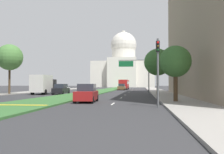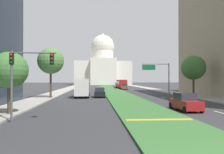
{
  "view_description": "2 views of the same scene",
  "coord_description": "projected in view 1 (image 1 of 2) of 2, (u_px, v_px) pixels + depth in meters",
  "views": [
    {
      "loc": [
        9.46,
        -8.42,
        1.77
      ],
      "look_at": [
        1.23,
        64.11,
        3.69
      ],
      "focal_mm": 41.17,
      "sensor_mm": 36.0,
      "label": 1
    },
    {
      "loc": [
        -4.69,
        -6.11,
        3.11
      ],
      "look_at": [
        0.49,
        62.61,
        3.8
      ],
      "focal_mm": 36.43,
      "sensor_mm": 36.0,
      "label": 2
    }
  ],
  "objects": [
    {
      "name": "sedan_far_horizon",
      "position": [
        122.0,
        87.0,
        70.45
      ],
      "size": [
        2.12,
        4.22,
        1.79
      ],
      "color": "brown",
      "rests_on": "ground_plane"
    },
    {
      "name": "sidewalk_right",
      "position": [
        157.0,
        91.0,
        60.26
      ],
      "size": [
        4.0,
        118.61,
        0.15
      ],
      "primitive_type": "cube",
      "color": "#9E9991",
      "rests_on": "ground_plane"
    },
    {
      "name": "sedan_distant",
      "position": [
        63.0,
        88.0,
        55.56
      ],
      "size": [
        1.98,
        4.21,
        1.74
      ],
      "color": "silver",
      "rests_on": "ground_plane"
    },
    {
      "name": "city_bus",
      "position": [
        124.0,
        84.0,
        78.72
      ],
      "size": [
        2.62,
        11.0,
        2.95
      ],
      "color": "#B21E1E",
      "rests_on": "ground_plane"
    },
    {
      "name": "street_tree_left_mid",
      "position": [
        10.0,
        57.0,
        41.72
      ],
      "size": [
        4.24,
        4.24,
        8.2
      ],
      "color": "#4C3823",
      "rests_on": "ground_plane"
    },
    {
      "name": "median_curb_nose",
      "position": [
        16.0,
        105.0,
        19.49
      ],
      "size": [
        4.9,
        0.5,
        0.04
      ],
      "primitive_type": "cube",
      "color": "gold",
      "rests_on": "grass_median"
    },
    {
      "name": "sedan_lead_stopped",
      "position": [
        87.0,
        94.0,
        24.66
      ],
      "size": [
        2.0,
        4.36,
        1.76
      ],
      "color": "maroon",
      "rests_on": "ground_plane"
    },
    {
      "name": "sedan_very_far",
      "position": [
        125.0,
        87.0,
        87.69
      ],
      "size": [
        2.13,
        4.69,
        1.67
      ],
      "color": "#BCBCC1",
      "rests_on": "ground_plane"
    },
    {
      "name": "sedan_midblock",
      "position": [
        61.0,
        89.0,
        42.9
      ],
      "size": [
        1.88,
        4.39,
        1.75
      ],
      "color": "black",
      "rests_on": "ground_plane"
    },
    {
      "name": "overhead_guide_sign",
      "position": [
        137.0,
        69.0,
        49.05
      ],
      "size": [
        5.88,
        0.2,
        6.5
      ],
      "color": "#515456",
      "rests_on": "ground_plane"
    },
    {
      "name": "lane_dashes_right",
      "position": [
        129.0,
        92.0,
        54.01
      ],
      "size": [
        0.16,
        63.31,
        0.01
      ],
      "color": "silver",
      "rests_on": "ground_plane"
    },
    {
      "name": "traffic_light_near_right",
      "position": [
        158.0,
        63.0,
        19.39
      ],
      "size": [
        0.28,
        0.35,
        5.2
      ],
      "color": "#515456",
      "rests_on": "ground_plane"
    },
    {
      "name": "grass_median",
      "position": [
        105.0,
        90.0,
        68.29
      ],
      "size": [
        5.45,
        118.61,
        0.14
      ],
      "primitive_type": "cube",
      "color": "#386B33",
      "rests_on": "ground_plane"
    },
    {
      "name": "street_tree_right_near",
      "position": [
        175.0,
        62.0,
        23.8
      ],
      "size": [
        2.93,
        2.93,
        5.32
      ],
      "color": "#4C3823",
      "rests_on": "ground_plane"
    },
    {
      "name": "sidewalk_left",
      "position": [
        49.0,
        91.0,
        63.24
      ],
      "size": [
        4.0,
        118.61,
        0.15
      ],
      "primitive_type": "cube",
      "color": "#9E9991",
      "rests_on": "ground_plane"
    },
    {
      "name": "street_tree_right_mid",
      "position": [
        158.0,
        62.0,
        39.15
      ],
      "size": [
        4.11,
        4.11,
        7.13
      ],
      "color": "#4C3823",
      "rests_on": "ground_plane"
    },
    {
      "name": "ground_plane",
      "position": [
        108.0,
        90.0,
        74.84
      ],
      "size": [
        289.95,
        289.95,
        0.0
      ],
      "primitive_type": "plane",
      "color": "#333335"
    },
    {
      "name": "capitol_building",
      "position": [
        124.0,
        68.0,
        139.8
      ],
      "size": [
        32.45,
        28.01,
        30.89
      ],
      "color": "silver",
      "rests_on": "ground_plane"
    },
    {
      "name": "box_truck_delivery",
      "position": [
        43.0,
        84.0,
        42.99
      ],
      "size": [
        2.4,
        6.4,
        3.2
      ],
      "color": "black",
      "rests_on": "ground_plane"
    }
  ]
}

